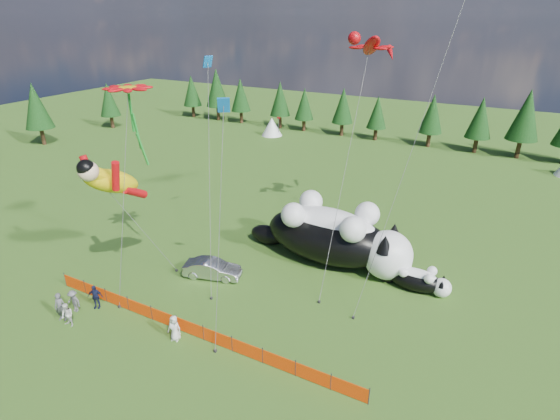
% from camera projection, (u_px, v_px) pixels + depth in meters
% --- Properties ---
extents(ground, '(160.00, 160.00, 0.00)m').
position_uv_depth(ground, '(219.00, 307.00, 28.63)').
color(ground, '#13370A').
rests_on(ground, ground).
extents(safety_fence, '(22.06, 0.06, 1.10)m').
position_uv_depth(safety_fence, '(190.00, 328.00, 26.01)').
color(safety_fence, '#262626').
rests_on(safety_fence, ground).
extents(tree_line, '(90.00, 4.00, 8.00)m').
position_uv_depth(tree_line, '(397.00, 115.00, 63.22)').
color(tree_line, black).
rests_on(tree_line, ground).
extents(festival_tents, '(50.00, 3.20, 2.80)m').
position_uv_depth(festival_tents, '(471.00, 152.00, 55.61)').
color(festival_tents, white).
rests_on(festival_tents, ground).
extents(cat_large, '(13.44, 5.10, 4.85)m').
position_uv_depth(cat_large, '(335.00, 235.00, 32.95)').
color(cat_large, black).
rests_on(cat_large, ground).
extents(cat_small, '(4.94, 1.77, 1.79)m').
position_uv_depth(cat_small, '(419.00, 280.00, 30.10)').
color(cat_small, black).
rests_on(cat_small, ground).
extents(car, '(4.42, 2.59, 1.38)m').
position_uv_depth(car, '(212.00, 269.00, 31.64)').
color(car, '#B6B7BC').
rests_on(car, ground).
extents(spectator_a, '(0.82, 0.68, 1.93)m').
position_uv_depth(spectator_a, '(60.00, 307.00, 27.10)').
color(spectator_a, '#57575C').
rests_on(spectator_a, ground).
extents(spectator_b, '(0.78, 0.47, 1.61)m').
position_uv_depth(spectator_b, '(67.00, 315.00, 26.62)').
color(spectator_b, silver).
rests_on(spectator_b, ground).
extents(spectator_c, '(1.11, 0.89, 1.69)m').
position_uv_depth(spectator_c, '(95.00, 297.00, 28.29)').
color(spectator_c, '#151A3A').
rests_on(spectator_c, ground).
extents(spectator_d, '(1.04, 0.58, 1.56)m').
position_uv_depth(spectator_d, '(74.00, 301.00, 27.96)').
color(spectator_d, '#57575C').
rests_on(spectator_d, ground).
extents(spectator_e, '(0.91, 0.70, 1.67)m').
position_uv_depth(spectator_e, '(174.00, 328.00, 25.49)').
color(spectator_e, silver).
rests_on(spectator_e, ground).
extents(superhero_kite, '(4.58, 5.85, 10.59)m').
position_uv_depth(superhero_kite, '(112.00, 181.00, 27.23)').
color(superhero_kite, '#DBC00B').
rests_on(superhero_kite, ground).
extents(gecko_kite, '(4.96, 12.65, 18.02)m').
position_uv_depth(gecko_kite, '(371.00, 46.00, 30.50)').
color(gecko_kite, '#B7090E').
rests_on(gecko_kite, ground).
extents(flower_kite, '(3.08, 4.96, 13.85)m').
position_uv_depth(flower_kite, '(128.00, 91.00, 25.75)').
color(flower_kite, '#B7090E').
rests_on(flower_kite, ground).
extents(diamond_kite_a, '(3.27, 5.82, 15.94)m').
position_uv_depth(diamond_kite_a, '(208.00, 71.00, 28.78)').
color(diamond_kite_a, blue).
rests_on(diamond_kite_a, ground).
extents(diamond_kite_c, '(1.06, 2.59, 14.41)m').
position_uv_depth(diamond_kite_c, '(223.00, 116.00, 21.12)').
color(diamond_kite_c, blue).
rests_on(diamond_kite_c, ground).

